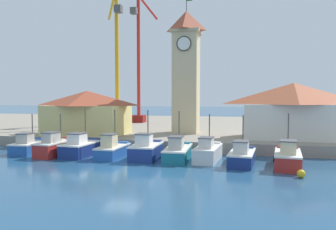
% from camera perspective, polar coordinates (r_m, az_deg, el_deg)
% --- Properties ---
extents(ground_plane, '(300.00, 300.00, 0.00)m').
position_cam_1_polar(ground_plane, '(24.01, -7.91, -9.78)').
color(ground_plane, navy).
extents(quay_wharf, '(120.00, 40.00, 1.08)m').
position_cam_1_polar(quay_wharf, '(51.43, 3.70, -2.17)').
color(quay_wharf, gray).
rests_on(quay_wharf, ground).
extents(fishing_boat_far_left, '(2.35, 4.47, 3.71)m').
position_cam_1_polar(fishing_boat_far_left, '(34.08, -22.98, -4.95)').
color(fishing_boat_far_left, '#2356A8').
rests_on(fishing_boat_far_left, ground).
extents(fishing_boat_left_outer, '(2.25, 4.78, 3.77)m').
position_cam_1_polar(fishing_boat_left_outer, '(31.82, -18.82, -5.23)').
color(fishing_boat_left_outer, '#AD2823').
rests_on(fishing_boat_left_outer, ground).
extents(fishing_boat_left_inner, '(2.38, 4.88, 4.51)m').
position_cam_1_polar(fishing_boat_left_inner, '(31.05, -14.76, -5.45)').
color(fishing_boat_left_inner, navy).
rests_on(fishing_boat_left_inner, ground).
extents(fishing_boat_mid_left, '(1.98, 4.26, 4.22)m').
position_cam_1_polar(fishing_boat_mid_left, '(29.56, -9.66, -5.91)').
color(fishing_boat_mid_left, '#2356A8').
rests_on(fishing_boat_mid_left, ground).
extents(fishing_boat_center, '(2.28, 4.23, 4.20)m').
position_cam_1_polar(fishing_boat_center, '(28.37, -3.81, -6.07)').
color(fishing_boat_center, navy).
rests_on(fishing_boat_center, ground).
extents(fishing_boat_mid_right, '(2.15, 5.23, 4.14)m').
position_cam_1_polar(fishing_boat_mid_right, '(28.09, 1.70, -6.36)').
color(fishing_boat_mid_right, '#196B7F').
rests_on(fishing_boat_mid_right, ground).
extents(fishing_boat_right_inner, '(2.17, 4.68, 3.90)m').
position_cam_1_polar(fishing_boat_right_inner, '(27.81, 6.95, -6.41)').
color(fishing_boat_right_inner, silver).
rests_on(fishing_boat_right_inner, ground).
extents(fishing_boat_right_outer, '(2.26, 4.70, 3.89)m').
position_cam_1_polar(fishing_boat_right_outer, '(26.80, 12.74, -6.97)').
color(fishing_boat_right_outer, navy).
rests_on(fishing_boat_right_outer, ground).
extents(fishing_boat_far_right, '(2.40, 4.85, 4.10)m').
position_cam_1_polar(fishing_boat_far_right, '(26.71, 20.13, -6.97)').
color(fishing_boat_far_right, '#AD2823').
rests_on(fishing_boat_far_right, ground).
extents(clock_tower, '(3.39, 3.39, 15.93)m').
position_cam_1_polar(clock_tower, '(39.08, 3.18, 8.00)').
color(clock_tower, beige).
rests_on(clock_tower, quay_wharf).
extents(warehouse_left, '(9.14, 6.19, 4.95)m').
position_cam_1_polar(warehouse_left, '(38.49, -13.89, 0.51)').
color(warehouse_left, '#E5D17A').
rests_on(warehouse_left, quay_wharf).
extents(warehouse_right, '(10.22, 5.63, 5.70)m').
position_cam_1_polar(warehouse_right, '(35.80, 20.98, 0.81)').
color(warehouse_right, silver).
rests_on(warehouse_right, quay_wharf).
extents(port_crane_near, '(2.83, 7.47, 21.16)m').
position_cam_1_polar(port_crane_near, '(54.77, -5.09, 7.42)').
color(port_crane_near, maroon).
rests_on(port_crane_near, quay_wharf).
extents(port_crane_far, '(4.62, 6.53, 19.93)m').
position_cam_1_polar(port_crane_far, '(48.22, -8.88, 7.09)').
color(port_crane_far, '#976E11').
rests_on(port_crane_far, quay_wharf).
extents(mooring_buoy, '(0.54, 0.54, 0.54)m').
position_cam_1_polar(mooring_buoy, '(23.78, 22.18, -9.45)').
color(mooring_buoy, gold).
rests_on(mooring_buoy, ground).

